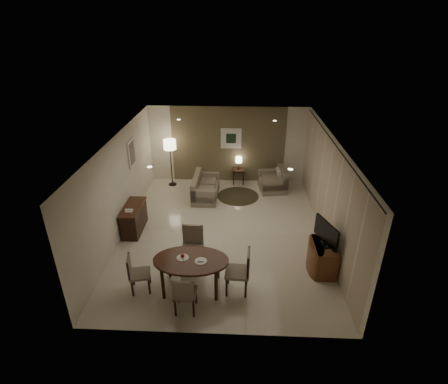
{
  "coord_description": "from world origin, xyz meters",
  "views": [
    {
      "loc": [
        0.38,
        -8.19,
        5.37
      ],
      "look_at": [
        0.0,
        0.2,
        1.15
      ],
      "focal_mm": 28.0,
      "sensor_mm": 36.0,
      "label": 1
    }
  ],
  "objects_px": {
    "dining_table": "(192,274)",
    "chair_right": "(237,272)",
    "console_desk": "(134,218)",
    "tv_cabinet": "(323,257)",
    "side_table": "(238,176)",
    "floor_lamp": "(171,163)",
    "sofa": "(206,187)",
    "chair_near": "(185,293)",
    "chair_left": "(140,273)",
    "armchair": "(273,180)",
    "chair_far": "(192,250)"
  },
  "relations": [
    {
      "from": "console_desk",
      "to": "floor_lamp",
      "type": "height_order",
      "value": "floor_lamp"
    },
    {
      "from": "armchair",
      "to": "side_table",
      "type": "xyz_separation_m",
      "value": [
        -1.18,
        0.52,
        -0.13
      ]
    },
    {
      "from": "tv_cabinet",
      "to": "chair_right",
      "type": "bearing_deg",
      "value": -158.45
    },
    {
      "from": "console_desk",
      "to": "armchair",
      "type": "bearing_deg",
      "value": 33.82
    },
    {
      "from": "chair_near",
      "to": "chair_right",
      "type": "xyz_separation_m",
      "value": [
        1.02,
        0.62,
        0.06
      ]
    },
    {
      "from": "dining_table",
      "to": "sofa",
      "type": "relative_size",
      "value": 1.03
    },
    {
      "from": "sofa",
      "to": "chair_left",
      "type": "bearing_deg",
      "value": 168.83
    },
    {
      "from": "armchair",
      "to": "chair_left",
      "type": "bearing_deg",
      "value": -41.25
    },
    {
      "from": "chair_far",
      "to": "side_table",
      "type": "height_order",
      "value": "chair_far"
    },
    {
      "from": "tv_cabinet",
      "to": "floor_lamp",
      "type": "relative_size",
      "value": 0.54
    },
    {
      "from": "chair_left",
      "to": "side_table",
      "type": "distance_m",
      "value": 5.97
    },
    {
      "from": "dining_table",
      "to": "chair_far",
      "type": "height_order",
      "value": "chair_far"
    },
    {
      "from": "dining_table",
      "to": "armchair",
      "type": "relative_size",
      "value": 1.79
    },
    {
      "from": "dining_table",
      "to": "sofa",
      "type": "distance_m",
      "value": 4.39
    },
    {
      "from": "chair_left",
      "to": "floor_lamp",
      "type": "height_order",
      "value": "floor_lamp"
    },
    {
      "from": "chair_right",
      "to": "floor_lamp",
      "type": "xyz_separation_m",
      "value": [
        -2.36,
        5.29,
        0.32
      ]
    },
    {
      "from": "chair_right",
      "to": "sofa",
      "type": "distance_m",
      "value": 4.55
    },
    {
      "from": "floor_lamp",
      "to": "armchair",
      "type": "bearing_deg",
      "value": -4.55
    },
    {
      "from": "chair_right",
      "to": "chair_left",
      "type": "bearing_deg",
      "value": -84.63
    },
    {
      "from": "chair_near",
      "to": "armchair",
      "type": "bearing_deg",
      "value": -110.49
    },
    {
      "from": "tv_cabinet",
      "to": "dining_table",
      "type": "bearing_deg",
      "value": -165.84
    },
    {
      "from": "chair_near",
      "to": "chair_right",
      "type": "relative_size",
      "value": 0.89
    },
    {
      "from": "tv_cabinet",
      "to": "chair_left",
      "type": "relative_size",
      "value": 1.02
    },
    {
      "from": "armchair",
      "to": "dining_table",
      "type": "bearing_deg",
      "value": -32.03
    },
    {
      "from": "chair_near",
      "to": "chair_left",
      "type": "height_order",
      "value": "chair_near"
    },
    {
      "from": "dining_table",
      "to": "chair_near",
      "type": "distance_m",
      "value": 0.66
    },
    {
      "from": "chair_left",
      "to": "sofa",
      "type": "distance_m",
      "value": 4.6
    },
    {
      "from": "tv_cabinet",
      "to": "dining_table",
      "type": "distance_m",
      "value": 3.09
    },
    {
      "from": "chair_left",
      "to": "console_desk",
      "type": "bearing_deg",
      "value": 6.07
    },
    {
      "from": "chair_left",
      "to": "sofa",
      "type": "height_order",
      "value": "chair_left"
    },
    {
      "from": "chair_right",
      "to": "floor_lamp",
      "type": "height_order",
      "value": "floor_lamp"
    },
    {
      "from": "chair_far",
      "to": "floor_lamp",
      "type": "xyz_separation_m",
      "value": [
        -1.3,
        4.58,
        0.31
      ]
    },
    {
      "from": "chair_far",
      "to": "floor_lamp",
      "type": "relative_size",
      "value": 0.63
    },
    {
      "from": "tv_cabinet",
      "to": "armchair",
      "type": "relative_size",
      "value": 1.0
    },
    {
      "from": "chair_far",
      "to": "chair_near",
      "type": "bearing_deg",
      "value": -86.24
    },
    {
      "from": "chair_near",
      "to": "floor_lamp",
      "type": "xyz_separation_m",
      "value": [
        -1.33,
        5.91,
        0.38
      ]
    },
    {
      "from": "chair_near",
      "to": "armchair",
      "type": "relative_size",
      "value": 1.0
    },
    {
      "from": "dining_table",
      "to": "sofa",
      "type": "height_order",
      "value": "dining_table"
    },
    {
      "from": "dining_table",
      "to": "chair_right",
      "type": "height_order",
      "value": "chair_right"
    },
    {
      "from": "console_desk",
      "to": "tv_cabinet",
      "type": "bearing_deg",
      "value": -17.05
    },
    {
      "from": "tv_cabinet",
      "to": "sofa",
      "type": "relative_size",
      "value": 0.57
    },
    {
      "from": "chair_right",
      "to": "chair_near",
      "type": "bearing_deg",
      "value": -55.27
    },
    {
      "from": "console_desk",
      "to": "chair_left",
      "type": "relative_size",
      "value": 1.36
    },
    {
      "from": "armchair",
      "to": "side_table",
      "type": "bearing_deg",
      "value": -122.63
    },
    {
      "from": "side_table",
      "to": "floor_lamp",
      "type": "distance_m",
      "value": 2.43
    },
    {
      "from": "chair_far",
      "to": "chair_right",
      "type": "relative_size",
      "value": 1.03
    },
    {
      "from": "dining_table",
      "to": "sofa",
      "type": "xyz_separation_m",
      "value": [
        -0.09,
        4.38,
        -0.01
      ]
    },
    {
      "from": "chair_near",
      "to": "armchair",
      "type": "xyz_separation_m",
      "value": [
        2.19,
        5.63,
        -0.05
      ]
    },
    {
      "from": "armchair",
      "to": "chair_right",
      "type": "bearing_deg",
      "value": -21.73
    },
    {
      "from": "chair_left",
      "to": "side_table",
      "type": "xyz_separation_m",
      "value": [
        2.08,
        5.6,
        -0.17
      ]
    }
  ]
}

